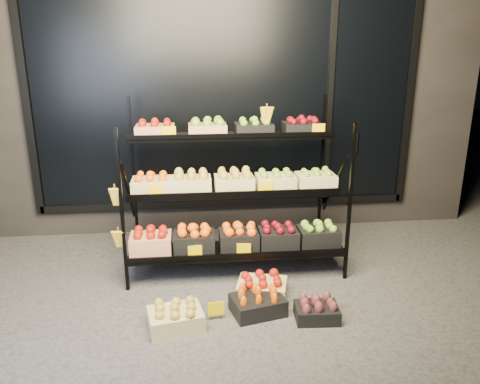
{
  "coord_description": "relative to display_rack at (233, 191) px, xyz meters",
  "views": [
    {
      "loc": [
        -0.41,
        -3.74,
        2.14
      ],
      "look_at": [
        0.05,
        0.55,
        0.79
      ],
      "focal_mm": 35.0,
      "sensor_mm": 36.0,
      "label": 1
    }
  ],
  "objects": [
    {
      "name": "tag_floor_a",
      "position": [
        -0.24,
        -1.0,
        -0.73
      ],
      "size": [
        0.13,
        0.01,
        0.12
      ],
      "primitive_type": "cube",
      "color": "#ECBC00",
      "rests_on": "ground"
    },
    {
      "name": "floor_crate_midleft",
      "position": [
        0.12,
        -0.93,
        -0.69
      ],
      "size": [
        0.48,
        0.4,
        0.21
      ],
      "rotation": [
        0.0,
        0.0,
        0.24
      ],
      "color": "black",
      "rests_on": "ground"
    },
    {
      "name": "display_rack",
      "position": [
        0.0,
        0.0,
        0.0
      ],
      "size": [
        2.18,
        1.02,
        1.69
      ],
      "color": "black",
      "rests_on": "ground"
    },
    {
      "name": "ground",
      "position": [
        0.01,
        -0.6,
        -0.79
      ],
      "size": [
        24.0,
        24.0,
        0.0
      ],
      "primitive_type": "plane",
      "color": "#514F4C",
      "rests_on": "ground"
    },
    {
      "name": "floor_crate_right",
      "position": [
        0.58,
        -1.08,
        -0.7
      ],
      "size": [
        0.36,
        0.28,
        0.18
      ],
      "rotation": [
        0.0,
        0.0,
        -0.07
      ],
      "color": "black",
      "rests_on": "ground"
    },
    {
      "name": "building",
      "position": [
        0.01,
        1.99,
        0.96
      ],
      "size": [
        6.0,
        2.08,
        3.5
      ],
      "color": "#2D2826",
      "rests_on": "ground"
    },
    {
      "name": "floor_crate_left",
      "position": [
        -0.56,
        -1.07,
        -0.69
      ],
      "size": [
        0.47,
        0.39,
        0.21
      ],
      "rotation": [
        0.0,
        0.0,
        0.2
      ],
      "color": "#DDC77F",
      "rests_on": "ground"
    },
    {
      "name": "floor_crate_midright",
      "position": [
        0.19,
        -0.68,
        -0.69
      ],
      "size": [
        0.49,
        0.41,
        0.21
      ],
      "rotation": [
        0.0,
        0.0,
        -0.27
      ],
      "color": "#DDC77F",
      "rests_on": "ground"
    }
  ]
}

